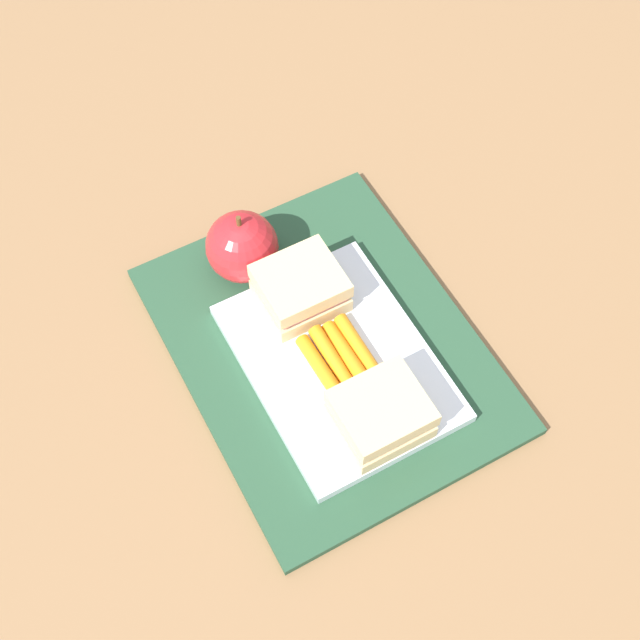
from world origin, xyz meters
TOP-DOWN VIEW (x-y plane):
  - ground_plane at (0.00, 0.00)m, footprint 2.40×2.40m
  - lunchbag_mat at (0.00, 0.00)m, footprint 0.36×0.28m
  - food_tray at (-0.03, 0.00)m, footprint 0.23×0.17m
  - sandwich_half_left at (-0.10, 0.00)m, footprint 0.07×0.08m
  - sandwich_half_right at (0.05, 0.00)m, footprint 0.07×0.08m
  - carrot_sticks_bundle at (-0.03, -0.00)m, footprint 0.08×0.06m
  - apple at (0.12, 0.03)m, footprint 0.07×0.07m

SIDE VIEW (x-z plane):
  - ground_plane at x=0.00m, z-range 0.00..0.00m
  - lunchbag_mat at x=0.00m, z-range 0.00..0.01m
  - food_tray at x=-0.03m, z-range 0.01..0.02m
  - carrot_sticks_bundle at x=-0.03m, z-range 0.02..0.04m
  - sandwich_half_left at x=-0.10m, z-range 0.02..0.07m
  - sandwich_half_right at x=0.05m, z-range 0.02..0.07m
  - apple at x=0.12m, z-range 0.00..0.09m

